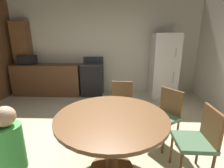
# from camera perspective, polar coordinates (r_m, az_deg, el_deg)

# --- Properties ---
(ground_plane) EXTENTS (14.00, 14.00, 0.00)m
(ground_plane) POSITION_cam_1_polar(r_m,az_deg,el_deg) (2.58, -8.24, -22.82)
(ground_plane) COLOR beige
(wall_back) EXTENTS (5.85, 0.12, 2.70)m
(wall_back) POSITION_cam_1_polar(r_m,az_deg,el_deg) (4.97, -2.75, 12.76)
(wall_back) COLOR silver
(wall_back) RESTS_ON ground
(kitchen_counter) EXTENTS (1.95, 0.60, 0.90)m
(kitchen_counter) POSITION_cam_1_polar(r_m,az_deg,el_deg) (5.12, -21.77, 1.55)
(kitchen_counter) COLOR brown
(kitchen_counter) RESTS_ON ground
(pantry_column) EXTENTS (0.44, 0.36, 2.10)m
(pantry_column) POSITION_cam_1_polar(r_m,az_deg,el_deg) (5.53, -28.90, 8.03)
(pantry_column) COLOR brown
(pantry_column) RESTS_ON ground
(oven_range) EXTENTS (0.60, 0.60, 1.10)m
(oven_range) POSITION_cam_1_polar(r_m,az_deg,el_deg) (4.74, -6.98, 1.73)
(oven_range) COLOR black
(oven_range) RESTS_ON ground
(refrigerator) EXTENTS (0.68, 0.68, 1.76)m
(refrigerator) POSITION_cam_1_polar(r_m,az_deg,el_deg) (4.73, 18.05, 6.14)
(refrigerator) COLOR white
(refrigerator) RESTS_ON ground
(microwave) EXTENTS (0.44, 0.32, 0.26)m
(microwave) POSITION_cam_1_polar(r_m,az_deg,el_deg) (5.28, -28.06, 7.65)
(microwave) COLOR black
(microwave) RESTS_ON kitchen_counter
(dining_table) EXTENTS (1.30, 1.30, 0.76)m
(dining_table) POSITION_cam_1_polar(r_m,az_deg,el_deg) (1.94, -0.15, -15.12)
(dining_table) COLOR brown
(dining_table) RESTS_ON ground
(chair_northeast) EXTENTS (0.56, 0.56, 0.87)m
(chair_northeast) POSITION_cam_1_polar(r_m,az_deg,el_deg) (2.63, 18.64, -9.90)
(chair_northeast) COLOR brown
(chair_northeast) RESTS_ON ground
(chair_north) EXTENTS (0.45, 0.45, 0.87)m
(chair_north) POSITION_cam_1_polar(r_m,az_deg,el_deg) (2.89, 3.31, -6.74)
(chair_north) COLOR brown
(chair_north) RESTS_ON ground
(chair_east) EXTENTS (0.41, 0.41, 0.87)m
(chair_east) POSITION_cam_1_polar(r_m,az_deg,el_deg) (2.19, 28.75, -16.63)
(chair_east) COLOR brown
(chair_east) RESTS_ON ground
(person_child) EXTENTS (0.30, 0.30, 1.09)m
(person_child) POSITION_cam_1_polar(r_m,az_deg,el_deg) (1.77, -31.90, -22.31)
(person_child) COLOR #8C337A
(person_child) RESTS_ON ground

